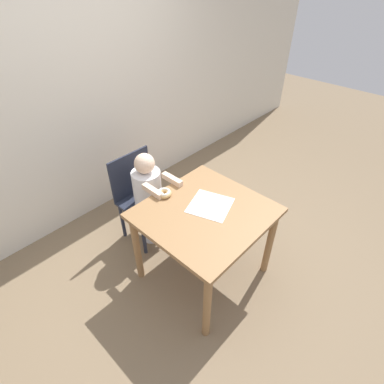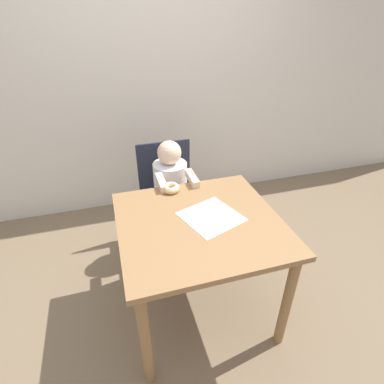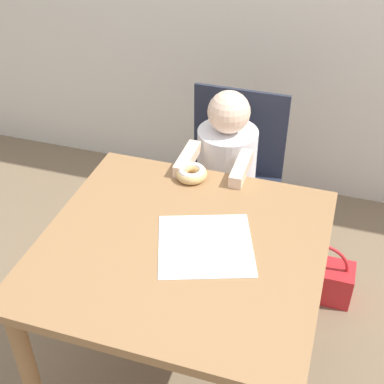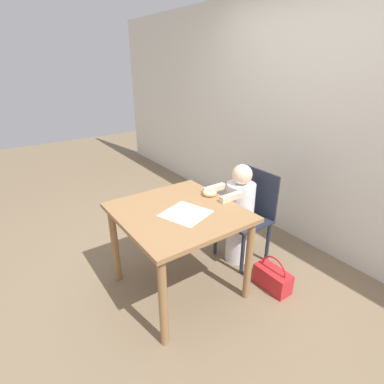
{
  "view_description": "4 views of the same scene",
  "coord_description": "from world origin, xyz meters",
  "px_view_note": "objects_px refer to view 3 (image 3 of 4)",
  "views": [
    {
      "loc": [
        -1.34,
        -1.11,
        2.32
      ],
      "look_at": [
        -0.01,
        0.14,
        0.88
      ],
      "focal_mm": 28.0,
      "sensor_mm": 36.0,
      "label": 1
    },
    {
      "loc": [
        -0.45,
        -1.35,
        1.83
      ],
      "look_at": [
        -0.01,
        0.14,
        0.88
      ],
      "focal_mm": 28.0,
      "sensor_mm": 36.0,
      "label": 2
    },
    {
      "loc": [
        0.44,
        -1.27,
        1.97
      ],
      "look_at": [
        -0.01,
        0.14,
        0.88
      ],
      "focal_mm": 50.0,
      "sensor_mm": 36.0,
      "label": 3
    },
    {
      "loc": [
        1.76,
        -1.11,
        1.84
      ],
      "look_at": [
        -0.01,
        0.14,
        0.88
      ],
      "focal_mm": 28.0,
      "sensor_mm": 36.0,
      "label": 4
    }
  ],
  "objects_px": {
    "handbag": "(318,278)",
    "donut": "(191,173)",
    "chair": "(231,180)",
    "child_figure": "(225,191)"
  },
  "relations": [
    {
      "from": "handbag",
      "to": "donut",
      "type": "bearing_deg",
      "value": -153.08
    },
    {
      "from": "chair",
      "to": "donut",
      "type": "bearing_deg",
      "value": -98.73
    },
    {
      "from": "chair",
      "to": "handbag",
      "type": "relative_size",
      "value": 2.76
    },
    {
      "from": "chair",
      "to": "child_figure",
      "type": "bearing_deg",
      "value": -90.0
    },
    {
      "from": "chair",
      "to": "child_figure",
      "type": "xyz_separation_m",
      "value": [
        0.0,
        -0.12,
        0.02
      ]
    },
    {
      "from": "chair",
      "to": "child_figure",
      "type": "distance_m",
      "value": 0.12
    },
    {
      "from": "handbag",
      "to": "child_figure",
      "type": "bearing_deg",
      "value": 176.73
    },
    {
      "from": "chair",
      "to": "child_figure",
      "type": "relative_size",
      "value": 0.9
    },
    {
      "from": "chair",
      "to": "handbag",
      "type": "distance_m",
      "value": 0.63
    },
    {
      "from": "child_figure",
      "to": "handbag",
      "type": "bearing_deg",
      "value": -3.27
    }
  ]
}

